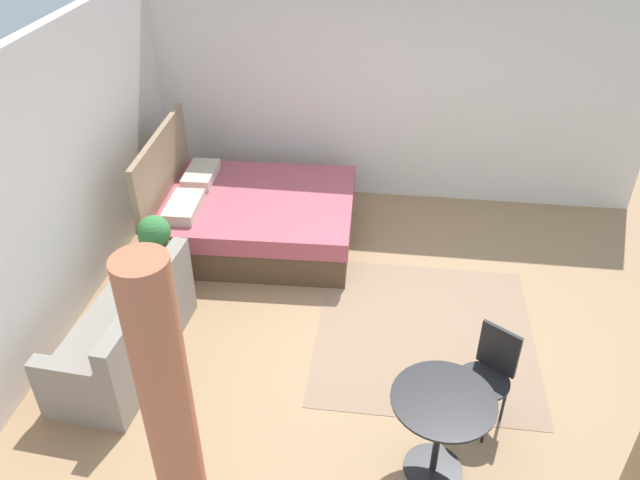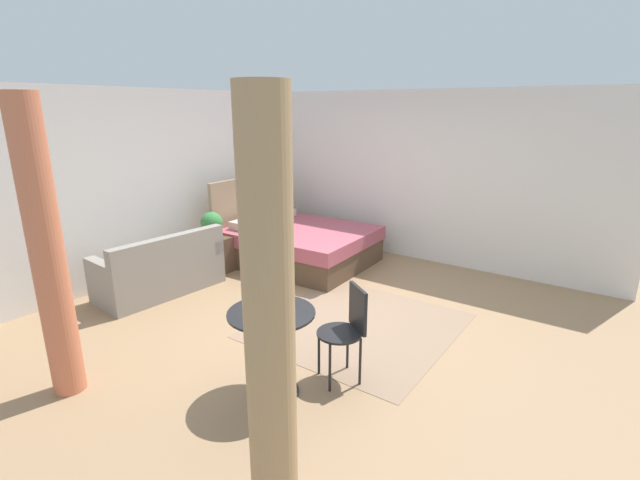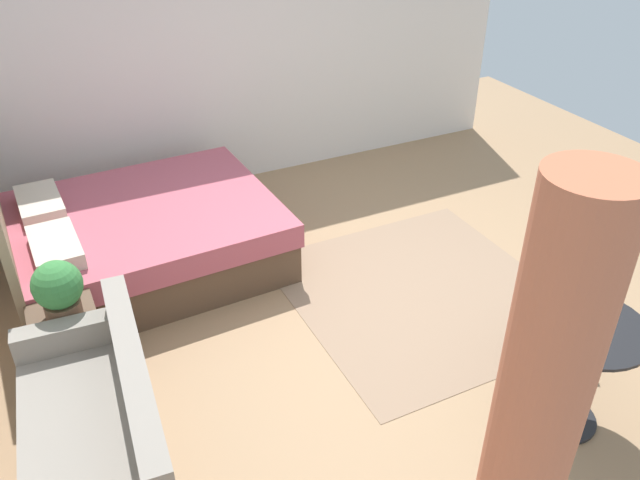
% 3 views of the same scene
% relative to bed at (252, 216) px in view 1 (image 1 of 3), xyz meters
% --- Properties ---
extents(ground_plane, '(8.37, 8.87, 0.02)m').
position_rel_bed_xyz_m(ground_plane, '(-1.38, -1.49, -0.32)').
color(ground_plane, '#9E7A56').
extents(wall_back, '(8.37, 0.12, 2.60)m').
position_rel_bed_xyz_m(wall_back, '(-1.38, 1.44, 0.99)').
color(wall_back, silver).
rests_on(wall_back, ground).
extents(wall_right, '(0.12, 5.87, 2.60)m').
position_rel_bed_xyz_m(wall_right, '(1.30, -1.49, 0.99)').
color(wall_right, silver).
rests_on(wall_right, ground).
extents(area_rug, '(2.08, 2.00, 0.01)m').
position_rel_bed_xyz_m(area_rug, '(-1.34, -1.92, -0.30)').
color(area_rug, '#93755B').
rests_on(area_rug, ground).
extents(bed, '(1.79, 2.16, 1.27)m').
position_rel_bed_xyz_m(bed, '(0.00, 0.00, 0.00)').
color(bed, brown).
rests_on(bed, ground).
extents(couch, '(1.62, 0.82, 0.81)m').
position_rel_bed_xyz_m(couch, '(-2.01, 0.66, -0.02)').
color(couch, gray).
rests_on(couch, ground).
extents(nightstand, '(0.54, 0.42, 0.52)m').
position_rel_bed_xyz_m(nightstand, '(-1.00, 0.70, -0.05)').
color(nightstand, brown).
rests_on(nightstand, ground).
extents(potted_plant, '(0.31, 0.31, 0.39)m').
position_rel_bed_xyz_m(potted_plant, '(-1.10, 0.68, 0.42)').
color(potted_plant, brown).
rests_on(potted_plant, nightstand).
extents(balcony_table, '(0.72, 0.72, 0.75)m').
position_rel_bed_xyz_m(balcony_table, '(-2.83, -1.97, 0.22)').
color(balcony_table, black).
rests_on(balcony_table, ground).
extents(cafe_chair_near_window, '(0.56, 0.56, 0.86)m').
position_rel_bed_xyz_m(cafe_chair_near_window, '(-2.28, -2.36, 0.22)').
color(cafe_chair_near_window, black).
rests_on(cafe_chair_near_window, ground).
extents(curtain_right, '(0.26, 0.26, 2.47)m').
position_rel_bed_xyz_m(curtain_right, '(-3.81, -0.50, 0.93)').
color(curtain_right, '#D1704C').
rests_on(curtain_right, ground).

